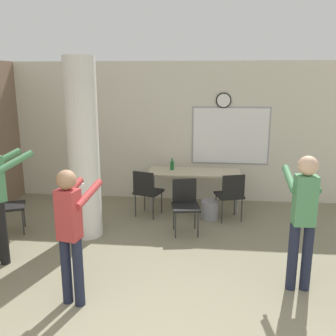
{
  "coord_description": "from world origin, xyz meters",
  "views": [
    {
      "loc": [
        0.49,
        -2.5,
        2.49
      ],
      "look_at": [
        -0.06,
        2.95,
        1.16
      ],
      "focal_mm": 40.0,
      "sensor_mm": 36.0,
      "label": 1
    }
  ],
  "objects_px": {
    "chair_table_right": "(231,193)",
    "chair_table_front": "(185,202)",
    "chair_by_left_wall": "(5,203)",
    "person_playing_side": "(303,213)",
    "bottle_on_table": "(172,165)",
    "folding_table": "(194,174)",
    "chair_table_left": "(147,190)",
    "person_playing_front": "(71,227)"
  },
  "relations": [
    {
      "from": "folding_table",
      "to": "person_playing_front",
      "type": "height_order",
      "value": "person_playing_front"
    },
    {
      "from": "bottle_on_table",
      "to": "chair_table_front",
      "type": "height_order",
      "value": "bottle_on_table"
    },
    {
      "from": "folding_table",
      "to": "chair_table_right",
      "type": "relative_size",
      "value": 2.02
    },
    {
      "from": "bottle_on_table",
      "to": "chair_table_left",
      "type": "xyz_separation_m",
      "value": [
        -0.4,
        -0.63,
        -0.31
      ]
    },
    {
      "from": "bottle_on_table",
      "to": "chair_table_right",
      "type": "height_order",
      "value": "bottle_on_table"
    },
    {
      "from": "bottle_on_table",
      "to": "chair_by_left_wall",
      "type": "relative_size",
      "value": 0.27
    },
    {
      "from": "folding_table",
      "to": "chair_table_left",
      "type": "bearing_deg",
      "value": -146.39
    },
    {
      "from": "chair_table_front",
      "to": "chair_by_left_wall",
      "type": "bearing_deg",
      "value": -173.19
    },
    {
      "from": "folding_table",
      "to": "chair_by_left_wall",
      "type": "xyz_separation_m",
      "value": [
        -2.99,
        -1.53,
        -0.17
      ]
    },
    {
      "from": "chair_table_right",
      "to": "chair_by_left_wall",
      "type": "relative_size",
      "value": 1.0
    },
    {
      "from": "folding_table",
      "to": "person_playing_front",
      "type": "xyz_separation_m",
      "value": [
        -1.22,
        -3.31,
        0.23
      ]
    },
    {
      "from": "person_playing_side",
      "to": "chair_table_left",
      "type": "bearing_deg",
      "value": 134.92
    },
    {
      "from": "chair_by_left_wall",
      "to": "chair_table_front",
      "type": "distance_m",
      "value": 2.91
    },
    {
      "from": "chair_table_right",
      "to": "chair_table_left",
      "type": "xyz_separation_m",
      "value": [
        -1.5,
        0.05,
        0.0
      ]
    },
    {
      "from": "chair_by_left_wall",
      "to": "chair_table_front",
      "type": "bearing_deg",
      "value": 6.81
    },
    {
      "from": "folding_table",
      "to": "chair_table_right",
      "type": "xyz_separation_m",
      "value": [
        0.66,
        -0.61,
        -0.17
      ]
    },
    {
      "from": "folding_table",
      "to": "chair_table_left",
      "type": "xyz_separation_m",
      "value": [
        -0.84,
        -0.56,
        -0.17
      ]
    },
    {
      "from": "chair_table_right",
      "to": "chair_by_left_wall",
      "type": "height_order",
      "value": "same"
    },
    {
      "from": "folding_table",
      "to": "bottle_on_table",
      "type": "xyz_separation_m",
      "value": [
        -0.43,
        0.08,
        0.14
      ]
    },
    {
      "from": "chair_table_left",
      "to": "person_playing_front",
      "type": "relative_size",
      "value": 0.56
    },
    {
      "from": "bottle_on_table",
      "to": "chair_table_right",
      "type": "relative_size",
      "value": 0.27
    },
    {
      "from": "chair_by_left_wall",
      "to": "person_playing_side",
      "type": "height_order",
      "value": "person_playing_side"
    },
    {
      "from": "folding_table",
      "to": "chair_by_left_wall",
      "type": "relative_size",
      "value": 2.02
    },
    {
      "from": "chair_by_left_wall",
      "to": "person_playing_side",
      "type": "xyz_separation_m",
      "value": [
        4.34,
        -1.21,
        0.46
      ]
    },
    {
      "from": "chair_table_right",
      "to": "chair_table_front",
      "type": "bearing_deg",
      "value": -143.01
    },
    {
      "from": "person_playing_side",
      "to": "person_playing_front",
      "type": "bearing_deg",
      "value": -167.54
    },
    {
      "from": "chair_table_front",
      "to": "folding_table",
      "type": "bearing_deg",
      "value": 85.06
    },
    {
      "from": "chair_table_front",
      "to": "chair_table_right",
      "type": "bearing_deg",
      "value": 36.99
    },
    {
      "from": "folding_table",
      "to": "person_playing_side",
      "type": "bearing_deg",
      "value": -63.84
    },
    {
      "from": "chair_by_left_wall",
      "to": "person_playing_side",
      "type": "distance_m",
      "value": 4.53
    },
    {
      "from": "chair_table_front",
      "to": "person_playing_side",
      "type": "relative_size",
      "value": 0.53
    },
    {
      "from": "bottle_on_table",
      "to": "chair_table_right",
      "type": "distance_m",
      "value": 1.33
    },
    {
      "from": "bottle_on_table",
      "to": "folding_table",
      "type": "bearing_deg",
      "value": -9.89
    },
    {
      "from": "chair_table_front",
      "to": "person_playing_front",
      "type": "distance_m",
      "value": 2.44
    },
    {
      "from": "chair_table_right",
      "to": "folding_table",
      "type": "bearing_deg",
      "value": 137.29
    },
    {
      "from": "chair_table_front",
      "to": "bottle_on_table",
      "type": "bearing_deg",
      "value": 104.75
    },
    {
      "from": "bottle_on_table",
      "to": "person_playing_side",
      "type": "xyz_separation_m",
      "value": [
        1.78,
        -2.82,
        0.14
      ]
    },
    {
      "from": "bottle_on_table",
      "to": "chair_table_right",
      "type": "xyz_separation_m",
      "value": [
        1.1,
        -0.69,
        -0.31
      ]
    },
    {
      "from": "chair_by_left_wall",
      "to": "chair_table_front",
      "type": "relative_size",
      "value": 1.0
    },
    {
      "from": "chair_table_left",
      "to": "person_playing_side",
      "type": "relative_size",
      "value": 0.53
    },
    {
      "from": "chair_table_left",
      "to": "person_playing_front",
      "type": "distance_m",
      "value": 2.81
    },
    {
      "from": "bottle_on_table",
      "to": "person_playing_side",
      "type": "relative_size",
      "value": 0.14
    }
  ]
}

